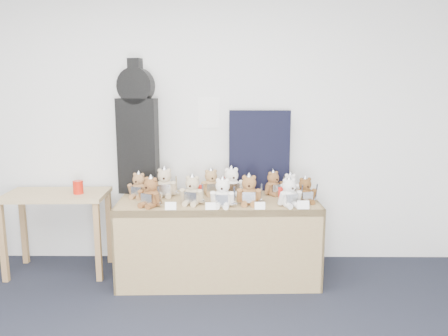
{
  "coord_description": "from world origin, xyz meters",
  "views": [
    {
      "loc": [
        0.7,
        -1.8,
        1.73
      ],
      "look_at": [
        0.66,
        1.92,
        1.04
      ],
      "focal_mm": 35.0,
      "sensor_mm": 36.0,
      "label": 1
    }
  ],
  "objects_px": {
    "display_table": "(218,218)",
    "teddy_front_end": "(305,191)",
    "guitar_case": "(137,129)",
    "teddy_front_centre": "(223,194)",
    "teddy_back_centre_right": "(232,183)",
    "teddy_front_far_right": "(289,193)",
    "red_cup": "(78,187)",
    "teddy_back_left": "(165,184)",
    "teddy_back_far_left": "(139,186)",
    "side_table": "(57,206)",
    "teddy_back_end": "(290,186)",
    "teddy_front_far_left": "(151,193)",
    "teddy_front_right": "(249,191)",
    "teddy_back_right": "(273,184)",
    "teddy_back_centre_left": "(211,183)",
    "teddy_front_left": "(192,191)"
  },
  "relations": [
    {
      "from": "teddy_front_left",
      "to": "teddy_back_centre_left",
      "type": "distance_m",
      "value": 0.38
    },
    {
      "from": "side_table",
      "to": "teddy_front_end",
      "type": "bearing_deg",
      "value": -7.26
    },
    {
      "from": "teddy_front_far_left",
      "to": "teddy_front_end",
      "type": "xyz_separation_m",
      "value": [
        1.33,
        0.13,
        -0.01
      ]
    },
    {
      "from": "teddy_front_far_right",
      "to": "teddy_back_far_left",
      "type": "height_order",
      "value": "teddy_front_far_right"
    },
    {
      "from": "display_table",
      "to": "teddy_front_right",
      "type": "xyz_separation_m",
      "value": [
        0.27,
        -0.1,
        0.27
      ]
    },
    {
      "from": "teddy_back_centre_right",
      "to": "teddy_front_far_right",
      "type": "bearing_deg",
      "value": -52.92
    },
    {
      "from": "guitar_case",
      "to": "teddy_back_end",
      "type": "xyz_separation_m",
      "value": [
        1.42,
        -0.1,
        -0.51
      ]
    },
    {
      "from": "side_table",
      "to": "teddy_front_left",
      "type": "xyz_separation_m",
      "value": [
        1.29,
        -0.27,
        0.21
      ]
    },
    {
      "from": "teddy_back_far_left",
      "to": "teddy_back_right",
      "type": "bearing_deg",
      "value": 18.28
    },
    {
      "from": "guitar_case",
      "to": "teddy_front_centre",
      "type": "xyz_separation_m",
      "value": [
        0.8,
        -0.47,
        -0.5
      ]
    },
    {
      "from": "guitar_case",
      "to": "teddy_back_left",
      "type": "relative_size",
      "value": 4.16
    },
    {
      "from": "teddy_front_centre",
      "to": "teddy_back_far_left",
      "type": "height_order",
      "value": "teddy_front_centre"
    },
    {
      "from": "teddy_front_centre",
      "to": "teddy_back_centre_left",
      "type": "height_order",
      "value": "teddy_front_centre"
    },
    {
      "from": "guitar_case",
      "to": "teddy_front_end",
      "type": "xyz_separation_m",
      "value": [
        1.52,
        -0.33,
        -0.51
      ]
    },
    {
      "from": "teddy_back_centre_right",
      "to": "teddy_front_end",
      "type": "bearing_deg",
      "value": -37.32
    },
    {
      "from": "display_table",
      "to": "teddy_front_far_left",
      "type": "xyz_separation_m",
      "value": [
        -0.57,
        -0.17,
        0.27
      ]
    },
    {
      "from": "teddy_back_far_left",
      "to": "teddy_front_end",
      "type": "bearing_deg",
      "value": 6.46
    },
    {
      "from": "teddy_front_end",
      "to": "teddy_back_centre_left",
      "type": "distance_m",
      "value": 0.88
    },
    {
      "from": "teddy_back_centre_right",
      "to": "teddy_back_right",
      "type": "relative_size",
      "value": 1.19
    },
    {
      "from": "teddy_front_centre",
      "to": "teddy_front_end",
      "type": "bearing_deg",
      "value": 16.45
    },
    {
      "from": "display_table",
      "to": "red_cup",
      "type": "relative_size",
      "value": 14.72
    },
    {
      "from": "side_table",
      "to": "teddy_back_left",
      "type": "xyz_separation_m",
      "value": [
        1.01,
        -0.0,
        0.22
      ]
    },
    {
      "from": "teddy_back_right",
      "to": "teddy_front_far_left",
      "type": "bearing_deg",
      "value": 171.05
    },
    {
      "from": "red_cup",
      "to": "guitar_case",
      "type": "bearing_deg",
      "value": 15.34
    },
    {
      "from": "red_cup",
      "to": "teddy_back_centre_right",
      "type": "distance_m",
      "value": 1.41
    },
    {
      "from": "teddy_front_far_left",
      "to": "red_cup",
      "type": "bearing_deg",
      "value": -177.72
    },
    {
      "from": "side_table",
      "to": "teddy_front_right",
      "type": "height_order",
      "value": "teddy_front_right"
    },
    {
      "from": "display_table",
      "to": "teddy_front_right",
      "type": "distance_m",
      "value": 0.39
    },
    {
      "from": "guitar_case",
      "to": "teddy_back_far_left",
      "type": "distance_m",
      "value": 0.53
    },
    {
      "from": "teddy_back_right",
      "to": "teddy_front_right",
      "type": "bearing_deg",
      "value": -155.41
    },
    {
      "from": "teddy_back_right",
      "to": "teddy_front_far_right",
      "type": "bearing_deg",
      "value": -106.98
    },
    {
      "from": "side_table",
      "to": "teddy_back_end",
      "type": "relative_size",
      "value": 3.84
    },
    {
      "from": "red_cup",
      "to": "teddy_back_left",
      "type": "relative_size",
      "value": 0.4
    },
    {
      "from": "teddy_back_end",
      "to": "teddy_front_centre",
      "type": "bearing_deg",
      "value": -145.43
    },
    {
      "from": "teddy_front_right",
      "to": "teddy_front_far_right",
      "type": "bearing_deg",
      "value": -6.65
    },
    {
      "from": "teddy_front_end",
      "to": "teddy_back_right",
      "type": "distance_m",
      "value": 0.38
    },
    {
      "from": "side_table",
      "to": "teddy_back_centre_right",
      "type": "distance_m",
      "value": 1.64
    },
    {
      "from": "teddy_front_centre",
      "to": "teddy_back_right",
      "type": "height_order",
      "value": "teddy_front_centre"
    },
    {
      "from": "teddy_back_far_left",
      "to": "teddy_front_far_left",
      "type": "bearing_deg",
      "value": -48.48
    },
    {
      "from": "teddy_back_left",
      "to": "teddy_back_far_left",
      "type": "xyz_separation_m",
      "value": [
        -0.23,
        -0.04,
        -0.02
      ]
    },
    {
      "from": "red_cup",
      "to": "teddy_back_far_left",
      "type": "bearing_deg",
      "value": -1.31
    },
    {
      "from": "teddy_front_far_left",
      "to": "teddy_front_right",
      "type": "bearing_deg",
      "value": 30.42
    },
    {
      "from": "teddy_front_far_right",
      "to": "teddy_back_left",
      "type": "height_order",
      "value": "teddy_back_left"
    },
    {
      "from": "guitar_case",
      "to": "teddy_front_centre",
      "type": "distance_m",
      "value": 1.05
    },
    {
      "from": "teddy_front_left",
      "to": "teddy_back_centre_right",
      "type": "distance_m",
      "value": 0.45
    },
    {
      "from": "teddy_front_far_right",
      "to": "guitar_case",
      "type": "bearing_deg",
      "value": 142.83
    },
    {
      "from": "red_cup",
      "to": "teddy_front_right",
      "type": "height_order",
      "value": "teddy_front_right"
    },
    {
      "from": "guitar_case",
      "to": "teddy_front_centre",
      "type": "height_order",
      "value": "guitar_case"
    },
    {
      "from": "side_table",
      "to": "red_cup",
      "type": "relative_size",
      "value": 7.7
    },
    {
      "from": "display_table",
      "to": "teddy_front_end",
      "type": "xyz_separation_m",
      "value": [
        0.76,
        -0.04,
        0.26
      ]
    }
  ]
}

